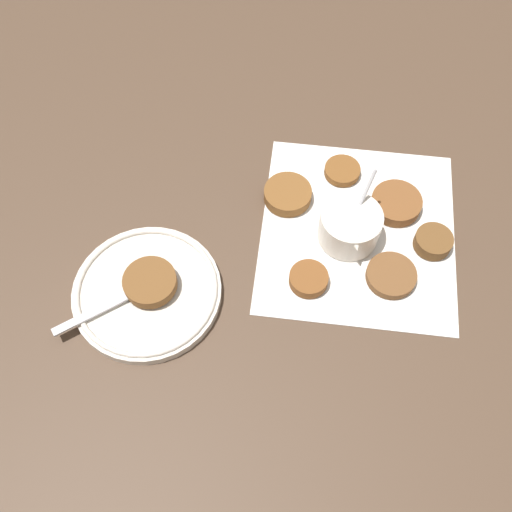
{
  "coord_description": "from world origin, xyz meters",
  "views": [
    {
      "loc": [
        0.48,
        -0.18,
        0.79
      ],
      "look_at": [
        0.04,
        -0.14,
        0.02
      ],
      "focal_mm": 42.0,
      "sensor_mm": 36.0,
      "label": 1
    }
  ],
  "objects_px": {
    "sauce_bowl": "(350,227)",
    "fork": "(127,296)",
    "serving_plate": "(147,292)",
    "fritter_on_plate": "(150,282)"
  },
  "relations": [
    {
      "from": "sauce_bowl",
      "to": "fork",
      "type": "height_order",
      "value": "sauce_bowl"
    },
    {
      "from": "sauce_bowl",
      "to": "fork",
      "type": "relative_size",
      "value": 0.6
    },
    {
      "from": "serving_plate",
      "to": "fork",
      "type": "relative_size",
      "value": 1.26
    },
    {
      "from": "serving_plate",
      "to": "fritter_on_plate",
      "type": "bearing_deg",
      "value": 124.23
    },
    {
      "from": "fritter_on_plate",
      "to": "fork",
      "type": "distance_m",
      "value": 0.04
    },
    {
      "from": "sauce_bowl",
      "to": "serving_plate",
      "type": "xyz_separation_m",
      "value": [
        0.08,
        -0.31,
        -0.02
      ]
    },
    {
      "from": "serving_plate",
      "to": "sauce_bowl",
      "type": "bearing_deg",
      "value": 104.07
    },
    {
      "from": "sauce_bowl",
      "to": "serving_plate",
      "type": "relative_size",
      "value": 0.48
    },
    {
      "from": "sauce_bowl",
      "to": "fritter_on_plate",
      "type": "xyz_separation_m",
      "value": [
        0.07,
        -0.3,
        0.0
      ]
    },
    {
      "from": "serving_plate",
      "to": "fork",
      "type": "xyz_separation_m",
      "value": [
        0.01,
        -0.03,
        0.01
      ]
    }
  ]
}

